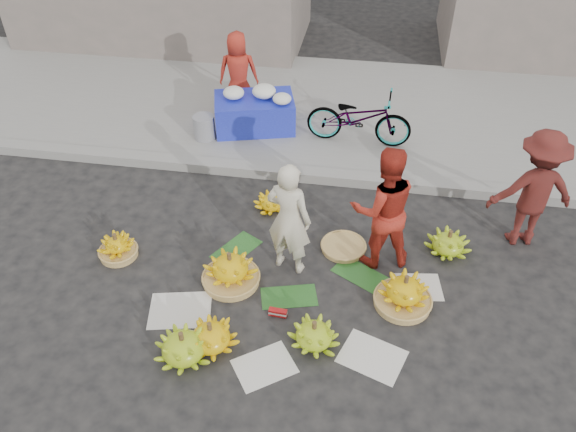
# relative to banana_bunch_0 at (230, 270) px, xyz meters

# --- Properties ---
(ground) EXTENTS (80.00, 80.00, 0.00)m
(ground) POSITION_rel_banana_bunch_0_xyz_m (0.83, 0.07, -0.20)
(ground) COLOR black
(ground) RESTS_ON ground
(curb) EXTENTS (40.00, 0.25, 0.15)m
(curb) POSITION_rel_banana_bunch_0_xyz_m (0.83, 2.27, -0.13)
(curb) COLOR gray
(curb) RESTS_ON ground
(sidewalk) EXTENTS (40.00, 4.00, 0.12)m
(sidewalk) POSITION_rel_banana_bunch_0_xyz_m (0.83, 4.37, -0.14)
(sidewalk) COLOR gray
(sidewalk) RESTS_ON ground
(newspaper_scatter) EXTENTS (3.20, 1.80, 0.00)m
(newspaper_scatter) POSITION_rel_banana_bunch_0_xyz_m (0.83, -0.73, -0.20)
(newspaper_scatter) COLOR silver
(newspaper_scatter) RESTS_ON ground
(banana_leaves) EXTENTS (2.00, 1.00, 0.00)m
(banana_leaves) POSITION_rel_banana_bunch_0_xyz_m (0.73, 0.27, -0.20)
(banana_leaves) COLOR #1D531B
(banana_leaves) RESTS_ON ground
(banana_bunch_0) EXTENTS (0.77, 0.77, 0.46)m
(banana_bunch_0) POSITION_rel_banana_bunch_0_xyz_m (0.00, 0.00, 0.00)
(banana_bunch_0) COLOR #AD8648
(banana_bunch_0) RESTS_ON ground
(banana_bunch_1) EXTENTS (0.78, 0.78, 0.39)m
(banana_bunch_1) POSITION_rel_banana_bunch_0_xyz_m (-0.23, -1.15, -0.03)
(banana_bunch_1) COLOR #81AD18
(banana_bunch_1) RESTS_ON ground
(banana_bunch_2) EXTENTS (0.58, 0.58, 0.36)m
(banana_bunch_2) POSITION_rel_banana_bunch_0_xyz_m (0.02, -0.96, -0.04)
(banana_bunch_2) COLOR yellow
(banana_bunch_2) RESTS_ON ground
(banana_bunch_3) EXTENTS (0.71, 0.71, 0.35)m
(banana_bunch_3) POSITION_rel_banana_bunch_0_xyz_m (1.09, -0.76, -0.05)
(banana_bunch_3) COLOR #81AD18
(banana_bunch_3) RESTS_ON ground
(banana_bunch_4) EXTENTS (0.65, 0.65, 0.45)m
(banana_bunch_4) POSITION_rel_banana_bunch_0_xyz_m (2.04, -0.03, -0.01)
(banana_bunch_4) COLOR #AD8648
(banana_bunch_4) RESTS_ON ground
(banana_bunch_5) EXTENTS (0.66, 0.66, 0.35)m
(banana_bunch_5) POSITION_rel_banana_bunch_0_xyz_m (2.59, 0.95, -0.05)
(banana_bunch_5) COLOR #81AD18
(banana_bunch_5) RESTS_ON ground
(banana_bunch_6) EXTENTS (0.47, 0.47, 0.36)m
(banana_bunch_6) POSITION_rel_banana_bunch_0_xyz_m (-1.52, 0.22, -0.06)
(banana_bunch_6) COLOR #AD8648
(banana_bunch_6) RESTS_ON ground
(banana_bunch_7) EXTENTS (0.55, 0.55, 0.29)m
(banana_bunch_7) POSITION_rel_banana_bunch_0_xyz_m (0.22, 1.47, -0.08)
(banana_bunch_7) COLOR yellow
(banana_bunch_7) RESTS_ON ground
(basket_spare) EXTENTS (0.70, 0.70, 0.06)m
(basket_spare) POSITION_rel_banana_bunch_0_xyz_m (1.29, 0.80, -0.17)
(basket_spare) COLOR #AD8648
(basket_spare) RESTS_ON ground
(incense_stack) EXTENTS (0.21, 0.08, 0.08)m
(incense_stack) POSITION_rel_banana_bunch_0_xyz_m (0.65, -0.43, -0.15)
(incense_stack) COLOR #B41315
(incense_stack) RESTS_ON ground
(vendor_cream) EXTENTS (0.63, 0.49, 1.51)m
(vendor_cream) POSITION_rel_banana_bunch_0_xyz_m (0.64, 0.38, 0.55)
(vendor_cream) COLOR beige
(vendor_cream) RESTS_ON ground
(vendor_red) EXTENTS (0.92, 0.79, 1.62)m
(vendor_red) POSITION_rel_banana_bunch_0_xyz_m (1.71, 0.68, 0.61)
(vendor_red) COLOR red
(vendor_red) RESTS_ON ground
(man_striped) EXTENTS (1.13, 0.77, 1.61)m
(man_striped) POSITION_rel_banana_bunch_0_xyz_m (3.53, 1.36, 0.60)
(man_striped) COLOR maroon
(man_striped) RESTS_ON ground
(flower_table) EXTENTS (1.43, 1.10, 0.74)m
(flower_table) POSITION_rel_banana_bunch_0_xyz_m (-0.41, 3.43, 0.22)
(flower_table) COLOR #1B25B4
(flower_table) RESTS_ON sidewalk
(grey_bucket) EXTENTS (0.34, 0.34, 0.39)m
(grey_bucket) POSITION_rel_banana_bunch_0_xyz_m (-1.14, 2.97, 0.11)
(grey_bucket) COLOR gray
(grey_bucket) RESTS_ON sidewalk
(flower_vendor) EXTENTS (0.74, 0.55, 1.37)m
(flower_vendor) POSITION_rel_banana_bunch_0_xyz_m (-0.80, 4.01, 0.60)
(flower_vendor) COLOR red
(flower_vendor) RESTS_ON sidewalk
(bicycle) EXTENTS (0.66, 1.67, 0.86)m
(bicycle) POSITION_rel_banana_bunch_0_xyz_m (1.30, 3.24, 0.35)
(bicycle) COLOR gray
(bicycle) RESTS_ON sidewalk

